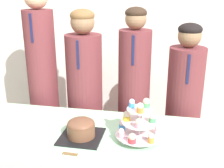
{
  "coord_description": "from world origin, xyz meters",
  "views": [
    {
      "loc": [
        0.38,
        -1.18,
        1.62
      ],
      "look_at": [
        0.08,
        0.4,
        1.07
      ],
      "focal_mm": 45.0,
      "sensor_mm": 36.0,
      "label": 1
    }
  ],
  "objects_px": {
    "student_1": "(85,102)",
    "student_2": "(134,104)",
    "student_3": "(183,114)",
    "round_cake": "(81,129)",
    "cake_knife": "(79,155)",
    "cupcake_stand": "(139,123)",
    "student_0": "(43,86)"
  },
  "relations": [
    {
      "from": "student_1",
      "to": "student_2",
      "type": "xyz_separation_m",
      "value": [
        0.41,
        -0.0,
        0.01
      ]
    },
    {
      "from": "round_cake",
      "to": "student_3",
      "type": "relative_size",
      "value": 0.19
    },
    {
      "from": "student_3",
      "to": "student_2",
      "type": "bearing_deg",
      "value": -180.0
    },
    {
      "from": "round_cake",
      "to": "student_1",
      "type": "bearing_deg",
      "value": 104.02
    },
    {
      "from": "student_1",
      "to": "student_2",
      "type": "bearing_deg",
      "value": -0.0
    },
    {
      "from": "cake_knife",
      "to": "cupcake_stand",
      "type": "relative_size",
      "value": 1.04
    },
    {
      "from": "student_0",
      "to": "student_2",
      "type": "height_order",
      "value": "student_0"
    },
    {
      "from": "round_cake",
      "to": "student_0",
      "type": "distance_m",
      "value": 0.83
    },
    {
      "from": "student_2",
      "to": "student_0",
      "type": "bearing_deg",
      "value": 180.0
    },
    {
      "from": "cupcake_stand",
      "to": "student_1",
      "type": "relative_size",
      "value": 0.19
    },
    {
      "from": "cake_knife",
      "to": "student_1",
      "type": "height_order",
      "value": "student_1"
    },
    {
      "from": "cake_knife",
      "to": "student_0",
      "type": "bearing_deg",
      "value": 126.46
    },
    {
      "from": "round_cake",
      "to": "student_2",
      "type": "height_order",
      "value": "student_2"
    },
    {
      "from": "student_1",
      "to": "student_3",
      "type": "bearing_deg",
      "value": -0.0
    },
    {
      "from": "student_1",
      "to": "student_2",
      "type": "height_order",
      "value": "student_2"
    },
    {
      "from": "cake_knife",
      "to": "cupcake_stand",
      "type": "xyz_separation_m",
      "value": [
        0.31,
        0.23,
        0.11
      ]
    },
    {
      "from": "cake_knife",
      "to": "cupcake_stand",
      "type": "height_order",
      "value": "cupcake_stand"
    },
    {
      "from": "cake_knife",
      "to": "student_1",
      "type": "relative_size",
      "value": 0.2
    },
    {
      "from": "student_2",
      "to": "student_3",
      "type": "xyz_separation_m",
      "value": [
        0.4,
        0.0,
        -0.06
      ]
    },
    {
      "from": "round_cake",
      "to": "student_3",
      "type": "xyz_separation_m",
      "value": [
        0.65,
        0.64,
        -0.14
      ]
    },
    {
      "from": "student_3",
      "to": "round_cake",
      "type": "bearing_deg",
      "value": -135.42
    },
    {
      "from": "cake_knife",
      "to": "cupcake_stand",
      "type": "bearing_deg",
      "value": 38.91
    },
    {
      "from": "student_0",
      "to": "cake_knife",
      "type": "bearing_deg",
      "value": -55.56
    },
    {
      "from": "cupcake_stand",
      "to": "student_1",
      "type": "xyz_separation_m",
      "value": [
        -0.51,
        0.61,
        -0.15
      ]
    },
    {
      "from": "student_2",
      "to": "cake_knife",
      "type": "bearing_deg",
      "value": -103.8
    },
    {
      "from": "student_0",
      "to": "student_2",
      "type": "xyz_separation_m",
      "value": [
        0.78,
        -0.0,
        -0.1
      ]
    },
    {
      "from": "round_cake",
      "to": "cupcake_stand",
      "type": "distance_m",
      "value": 0.36
    },
    {
      "from": "cupcake_stand",
      "to": "student_3",
      "type": "xyz_separation_m",
      "value": [
        0.3,
        0.61,
        -0.19
      ]
    },
    {
      "from": "round_cake",
      "to": "cupcake_stand",
      "type": "bearing_deg",
      "value": 5.15
    },
    {
      "from": "round_cake",
      "to": "student_0",
      "type": "relative_size",
      "value": 0.16
    },
    {
      "from": "round_cake",
      "to": "cake_knife",
      "type": "distance_m",
      "value": 0.21
    },
    {
      "from": "round_cake",
      "to": "student_1",
      "type": "distance_m",
      "value": 0.67
    }
  ]
}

